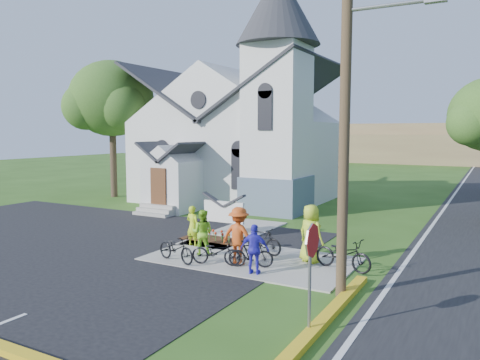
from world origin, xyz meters
The scene contains 20 objects.
ground centered at (0.00, 0.00, 0.00)m, with size 120.00×120.00×0.00m, color #2E5217.
parking_lot centered at (-7.00, -2.00, 0.01)m, with size 20.00×16.00×0.02m, color black.
sidewalk centered at (1.50, 0.50, 0.03)m, with size 7.00×4.00×0.05m, color #9E998F.
church centered at (-5.48, 12.48, 5.25)m, with size 12.35×12.00×13.00m.
church_sign centered at (-1.20, 3.20, 1.03)m, with size 2.20×0.40×1.70m.
flower_bed centered at (-1.20, 2.30, 0.04)m, with size 2.60×1.10×0.07m, color #351E0E.
utility_pole centered at (5.36, -1.50, 5.40)m, with size 3.45×0.28×10.00m.
stop_sign centered at (5.43, -4.20, 1.78)m, with size 0.11×0.76×2.48m.
tree_lot_corner centered at (-14.00, 10.00, 6.60)m, with size 5.60×5.60×9.15m.
distant_hills centered at (3.36, 56.33, 2.17)m, with size 61.00×10.00×5.60m.
cyclist_0 centered at (-1.30, 1.03, 0.83)m, with size 0.57×0.37×1.56m, color #B9DE1A.
bike_0 centered at (-0.51, -1.09, 0.51)m, with size 0.61×1.76×0.92m, color black.
cyclist_1 centered at (-0.24, 0.10, 0.86)m, with size 0.79×0.61×1.62m, color #7FC925.
bike_1 centered at (1.58, 1.16, 0.55)m, with size 0.47×1.66×1.00m, color black.
cyclist_2 centered at (2.43, -1.03, 0.83)m, with size 0.91×0.38×1.55m, color #2F27C6.
bike_2 centered at (0.87, -0.76, 0.49)m, with size 0.58×1.67×0.88m, color black.
cyclist_3 centered at (1.48, -0.31, 1.01)m, with size 1.24×0.71×1.91m, color #C84A16.
bike_3 centered at (2.00, -0.46, 0.49)m, with size 0.41×1.47×0.88m, color black.
cyclist_4 centered at (3.48, 1.06, 1.03)m, with size 0.96×0.62×1.96m, color #BDDC29.
bike_4 centered at (4.70, 0.71, 0.56)m, with size 0.68×1.96×1.03m, color black.
Camera 1 is at (8.85, -13.57, 4.43)m, focal length 35.00 mm.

